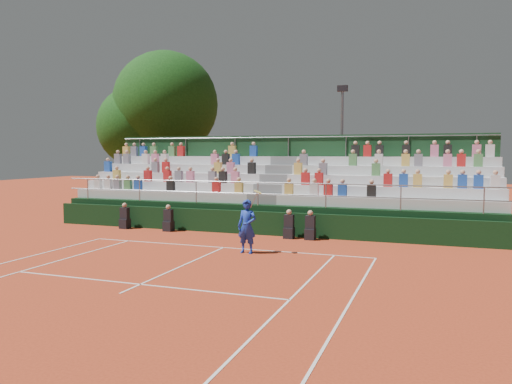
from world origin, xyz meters
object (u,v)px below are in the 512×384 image
(tennis_player, at_px, (247,226))
(tree_west, at_px, (138,127))
(tree_east, at_px, (166,104))
(floodlight_mast, at_px, (342,138))

(tennis_player, distance_m, tree_west, 19.60)
(tennis_player, distance_m, tree_east, 19.20)
(tree_east, bearing_deg, floodlight_mast, -3.12)
(tree_west, height_order, tree_east, tree_east)
(tree_west, relative_size, tree_east, 0.78)
(tree_east, relative_size, floodlight_mast, 1.40)
(tennis_player, xyz_separation_m, floodlight_mast, (0.81, 13.60, 3.44))
(tennis_player, relative_size, tree_east, 0.21)
(tree_west, distance_m, tree_east, 2.49)
(tree_east, bearing_deg, tree_west, -163.83)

